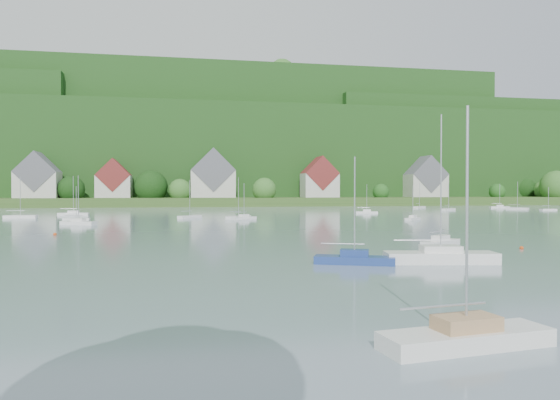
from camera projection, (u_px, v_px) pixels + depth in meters
name	position (u px, v px, depth m)	size (l,w,h in m)	color
far_shore_strip	(198.00, 201.00, 204.19)	(600.00, 60.00, 3.00)	#2F521E
forested_ridge	(195.00, 157.00, 271.28)	(620.00, 181.22, 69.89)	#153D13
village_building_0	(38.00, 179.00, 181.17)	(14.00, 10.40, 16.00)	beige
village_building_1	(114.00, 182.00, 187.74)	(12.00, 9.36, 14.00)	beige
village_building_2	(213.00, 178.00, 193.16)	(16.00, 11.44, 18.00)	beige
village_building_3	(319.00, 180.00, 198.55)	(13.00, 10.40, 15.50)	beige
village_building_4	(426.00, 181.00, 210.73)	(15.00, 10.40, 16.50)	beige
near_sailboat_1	(354.00, 258.00, 39.07)	(6.11, 3.74, 7.99)	navy
near_sailboat_2	(466.00, 335.00, 18.22)	(6.39, 2.54, 8.39)	white
near_sailboat_3	(441.00, 242.00, 52.03)	(5.42, 4.65, 7.57)	white
near_sailboat_4	(441.00, 256.00, 39.60)	(8.56, 3.72, 11.19)	white
mooring_buoy_1	(402.00, 254.00, 44.97)	(0.40, 0.40, 0.40)	silver
mooring_buoy_2	(522.00, 249.00, 49.08)	(0.38, 0.38, 0.38)	#CE4714
mooring_buoy_3	(55.00, 235.00, 64.43)	(0.43, 0.43, 0.43)	#CE4714
far_sailboat_cluster	(252.00, 212.00, 123.74)	(181.70, 69.74, 8.71)	white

